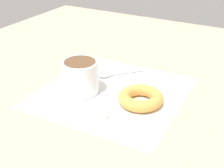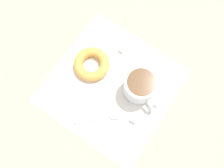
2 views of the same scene
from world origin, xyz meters
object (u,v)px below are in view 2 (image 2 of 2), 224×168
at_px(coffee_cup, 140,86).
at_px(sugar_cube_extra, 134,119).
at_px(donut, 92,64).
at_px(spoon, 109,116).
at_px(sugar_cube, 122,49).

bearing_deg(coffee_cup, sugar_cube_extra, 115.16).
distance_m(coffee_cup, donut, 0.15).
xyz_separation_m(coffee_cup, donut, (0.15, 0.02, -0.03)).
relative_size(coffee_cup, donut, 1.12).
bearing_deg(spoon, coffee_cup, -102.61).
xyz_separation_m(donut, sugar_cube_extra, (-0.18, 0.06, -0.01)).
height_order(spoon, sugar_cube_extra, sugar_cube_extra).
distance_m(spoon, sugar_cube_extra, 0.07).
bearing_deg(coffee_cup, donut, 6.90).
bearing_deg(coffee_cup, sugar_cube, -33.68).
relative_size(donut, spoon, 0.95).
xyz_separation_m(coffee_cup, sugar_cube, (0.10, -0.07, -0.03)).
bearing_deg(spoon, sugar_cube, -65.30).
height_order(sugar_cube, sugar_cube_extra, sugar_cube_extra).
bearing_deg(sugar_cube_extra, sugar_cube, -45.91).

